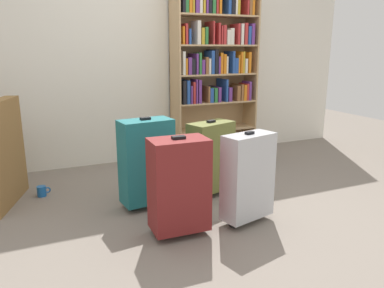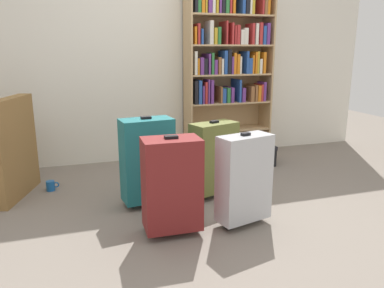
% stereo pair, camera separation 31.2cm
% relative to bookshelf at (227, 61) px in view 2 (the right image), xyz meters
% --- Properties ---
extents(ground_plane, '(9.53, 9.53, 0.00)m').
position_rel_bookshelf_xyz_m(ground_plane, '(-0.75, -1.64, -1.17)').
color(ground_plane, slate).
extents(back_wall, '(5.44, 0.10, 2.60)m').
position_rel_bookshelf_xyz_m(back_wall, '(-0.75, 0.22, 0.13)').
color(back_wall, silver).
rests_on(back_wall, ground).
extents(bookshelf, '(1.04, 0.33, 2.01)m').
position_rel_bookshelf_xyz_m(bookshelf, '(0.00, 0.00, 0.00)').
color(bookshelf, tan).
rests_on(bookshelf, ground).
extents(mug, '(0.12, 0.08, 0.10)m').
position_rel_bookshelf_xyz_m(mug, '(-2.05, -0.61, -1.12)').
color(mug, '#1959A5').
rests_on(mug, ground).
extents(storage_box, '(0.51, 0.29, 0.24)m').
position_rel_bookshelf_xyz_m(storage_box, '(0.13, -0.47, -1.04)').
color(storage_box, black).
rests_on(storage_box, ground).
extents(suitcase_olive, '(0.46, 0.33, 0.70)m').
position_rel_bookshelf_xyz_m(suitcase_olive, '(-0.62, -1.20, -0.80)').
color(suitcase_olive, brown).
rests_on(suitcase_olive, ground).
extents(suitcase_dark_red, '(0.41, 0.27, 0.73)m').
position_rel_bookshelf_xyz_m(suitcase_dark_red, '(-1.17, -1.80, -0.79)').
color(suitcase_dark_red, maroon).
rests_on(suitcase_dark_red, ground).
extents(suitcase_silver, '(0.44, 0.28, 0.72)m').
position_rel_bookshelf_xyz_m(suitcase_silver, '(-0.62, -1.83, -0.79)').
color(suitcase_silver, '#B7BABF').
rests_on(suitcase_silver, ground).
extents(suitcase_teal, '(0.45, 0.28, 0.77)m').
position_rel_bookshelf_xyz_m(suitcase_teal, '(-1.23, -1.22, -0.77)').
color(suitcase_teal, '#19666B').
rests_on(suitcase_teal, ground).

